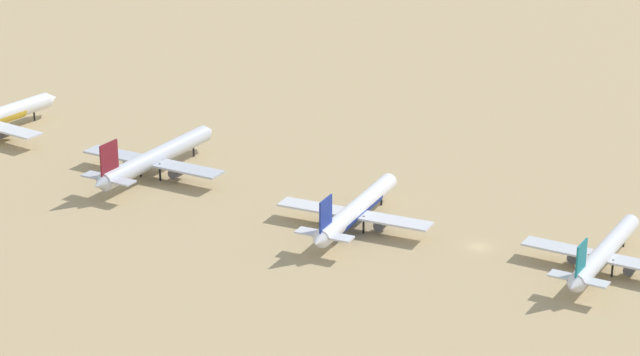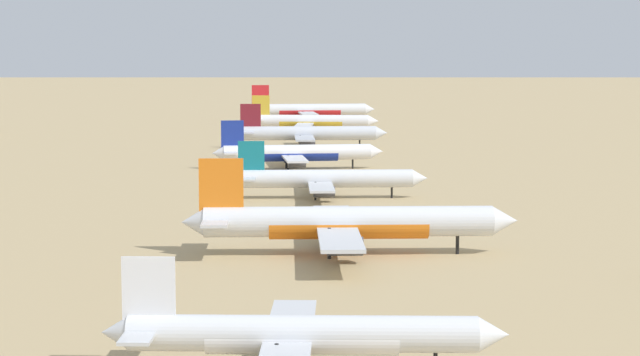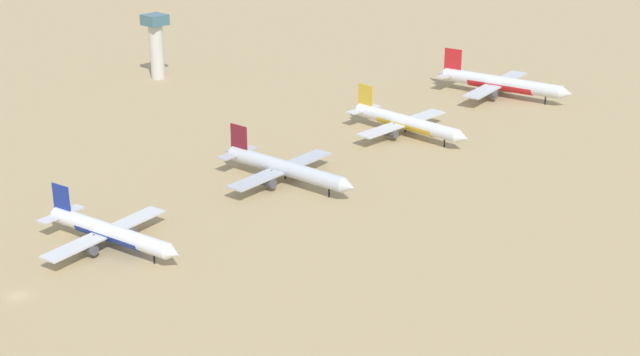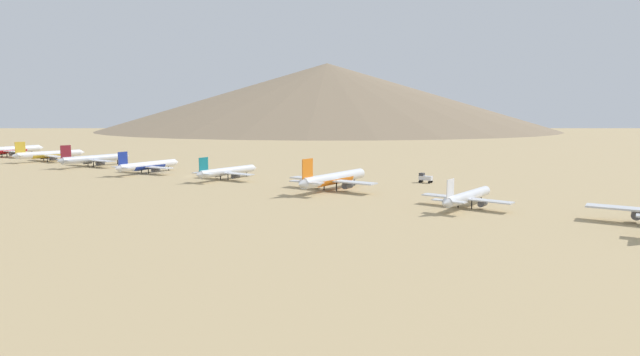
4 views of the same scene
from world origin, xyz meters
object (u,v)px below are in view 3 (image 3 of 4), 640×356
at_px(parked_jet_6, 406,122).
at_px(parked_jet_7, 500,83).
at_px(parked_jet_4, 109,232).
at_px(control_tower, 156,42).
at_px(parked_jet_5, 284,168).

relative_size(parked_jet_6, parked_jet_7, 0.89).
relative_size(parked_jet_4, parked_jet_7, 0.81).
height_order(parked_jet_7, control_tower, control_tower).
height_order(parked_jet_6, control_tower, control_tower).
bearing_deg(parked_jet_5, parked_jet_4, -91.34).
distance_m(parked_jet_4, parked_jet_7, 152.40).
bearing_deg(parked_jet_5, control_tower, 157.70).
height_order(parked_jet_4, parked_jet_7, parked_jet_7).
distance_m(parked_jet_5, parked_jet_6, 49.37).
xyz_separation_m(parked_jet_6, parked_jet_7, (-1.79, 52.59, 0.51)).
relative_size(parked_jet_5, parked_jet_7, 0.88).
bearing_deg(parked_jet_4, control_tower, 137.65).
xyz_separation_m(parked_jet_4, control_tower, (-101.56, 92.57, 9.08)).
distance_m(parked_jet_4, parked_jet_6, 99.81).
bearing_deg(control_tower, parked_jet_4, -42.35).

